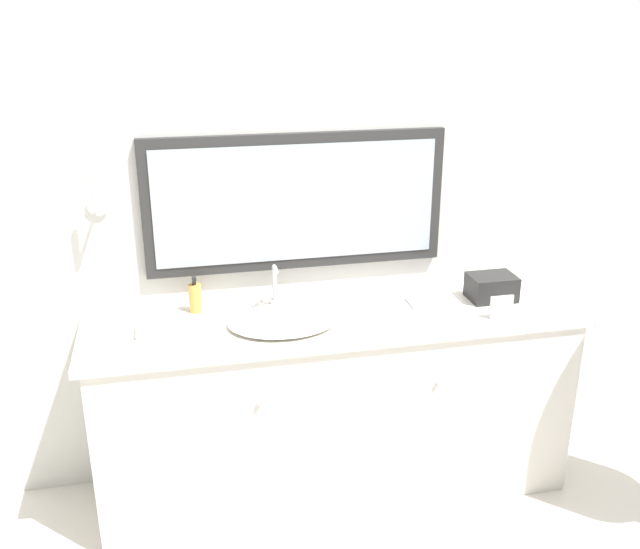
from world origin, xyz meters
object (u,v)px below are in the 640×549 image
appliance_box (492,287)px  picture_frame (501,307)px  soap_bottle (195,297)px  sink_basin (282,319)px

appliance_box → picture_frame: (-0.05, -0.21, -0.01)m
soap_bottle → picture_frame: 1.32m
soap_bottle → appliance_box: size_ratio=0.82×
picture_frame → sink_basin: bearing=170.8°
sink_basin → picture_frame: size_ratio=4.49×
sink_basin → soap_bottle: sink_basin is taller
sink_basin → soap_bottle: bearing=149.7°
sink_basin → picture_frame: 0.94m
soap_bottle → appliance_box: bearing=-6.3°
soap_bottle → picture_frame: soap_bottle is taller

